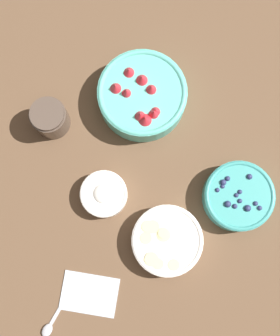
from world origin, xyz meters
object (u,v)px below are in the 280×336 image
at_px(bowl_blueberries, 238,196).
at_px(bowl_cream, 104,194).
at_px(jar_chocolate, 50,118).
at_px(bowl_strawberries, 142,95).
at_px(bowl_bananas, 167,241).

xyz_separation_m(bowl_blueberries, bowl_cream, (0.30, -0.10, -0.01)).
xyz_separation_m(bowl_cream, jar_chocolate, (0.07, -0.21, 0.01)).
height_order(bowl_cream, jar_chocolate, jar_chocolate).
relative_size(bowl_blueberries, bowl_cream, 1.48).
height_order(bowl_strawberries, bowl_blueberries, bowl_strawberries).
bearing_deg(bowl_cream, bowl_bananas, 125.39).
height_order(bowl_bananas, jar_chocolate, jar_chocolate).
bearing_deg(bowl_cream, jar_chocolate, -72.60).
bearing_deg(bowl_strawberries, jar_chocolate, -3.97).
relative_size(bowl_bananas, bowl_cream, 1.49).
height_order(bowl_blueberries, jar_chocolate, jar_chocolate).
distance_m(bowl_blueberries, bowl_cream, 0.31).
distance_m(bowl_strawberries, jar_chocolate, 0.23).
xyz_separation_m(bowl_bananas, jar_chocolate, (0.17, -0.36, 0.01)).
distance_m(bowl_strawberries, bowl_bananas, 0.35).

